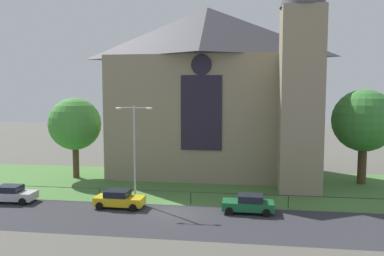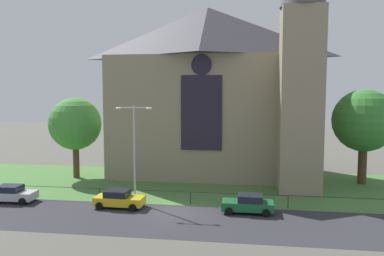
% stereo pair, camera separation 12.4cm
% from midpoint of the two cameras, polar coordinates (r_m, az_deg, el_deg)
% --- Properties ---
extents(ground, '(160.00, 160.00, 0.00)m').
position_cam_midpoint_polar(ground, '(42.43, -0.31, -8.23)').
color(ground, '#56544C').
extents(road_asphalt, '(120.00, 8.00, 0.01)m').
position_cam_midpoint_polar(road_asphalt, '(31.06, -3.66, -13.30)').
color(road_asphalt, '#2D2D33').
rests_on(road_asphalt, ground).
extents(grass_verge, '(120.00, 20.00, 0.01)m').
position_cam_midpoint_polar(grass_verge, '(40.51, -0.73, -8.87)').
color(grass_verge, '#477538').
rests_on(grass_verge, ground).
extents(church_building, '(23.20, 16.20, 26.00)m').
position_cam_midpoint_polar(church_building, '(46.74, 3.05, 5.71)').
color(church_building, gray).
rests_on(church_building, ground).
extents(iron_railing, '(33.81, 0.07, 1.13)m').
position_cam_midpoint_polar(iron_railing, '(34.84, -0.29, -9.56)').
color(iron_railing, black).
rests_on(iron_railing, ground).
extents(tree_right_far, '(6.68, 6.68, 10.22)m').
position_cam_midpoint_polar(tree_right_far, '(45.60, 23.81, 0.95)').
color(tree_right_far, '#4C3823').
rests_on(tree_right_far, ground).
extents(tree_left_far, '(6.00, 6.00, 9.27)m').
position_cam_midpoint_polar(tree_left_far, '(46.76, -16.87, 0.54)').
color(tree_left_far, '#4C3823').
rests_on(tree_left_far, ground).
extents(streetlamp_near, '(3.37, 0.26, 8.73)m').
position_cam_midpoint_polar(streetlamp_near, '(34.97, -8.55, -2.00)').
color(streetlamp_near, '#B2B2B7').
rests_on(streetlamp_near, ground).
extents(parked_car_silver, '(4.28, 2.19, 1.51)m').
position_cam_midpoint_polar(parked_car_silver, '(39.15, -25.05, -8.75)').
color(parked_car_silver, '#B7B7BC').
rests_on(parked_car_silver, ground).
extents(parked_car_yellow, '(4.25, 2.12, 1.51)m').
position_cam_midpoint_polar(parked_car_yellow, '(34.52, -10.73, -10.19)').
color(parked_car_yellow, gold).
rests_on(parked_car_yellow, ground).
extents(parked_car_green, '(4.21, 2.04, 1.51)m').
position_cam_midpoint_polar(parked_car_green, '(32.87, 8.18, -10.95)').
color(parked_car_green, '#196033').
rests_on(parked_car_green, ground).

